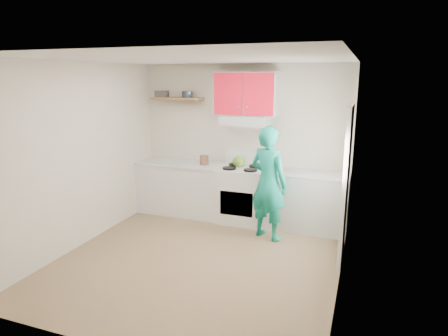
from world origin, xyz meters
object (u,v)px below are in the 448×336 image
at_px(stove, 242,195).
at_px(person, 268,183).
at_px(tin, 187,94).
at_px(crock, 204,161).
at_px(kettle, 239,161).

bearing_deg(stove, person, -43.17).
distance_m(tin, crock, 1.18).
bearing_deg(crock, stove, -1.01).
height_order(stove, kettle, kettle).
height_order(stove, tin, tin).
xyz_separation_m(crock, person, (1.26, -0.55, -0.13)).
xyz_separation_m(stove, kettle, (-0.09, 0.07, 0.55)).
xyz_separation_m(stove, tin, (-1.06, 0.17, 1.63)).
xyz_separation_m(tin, person, (1.63, -0.71, -1.24)).
distance_m(stove, kettle, 0.56).
bearing_deg(tin, stove, -9.34).
distance_m(stove, tin, 1.96).
distance_m(stove, crock, 0.87).
bearing_deg(kettle, crock, -167.34).
relative_size(tin, kettle, 0.84).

